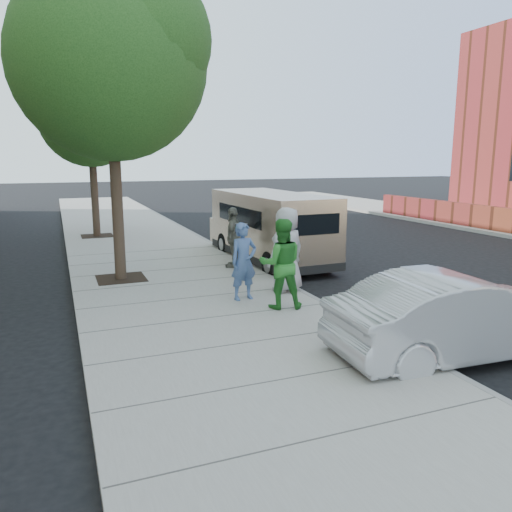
% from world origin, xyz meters
% --- Properties ---
extents(ground, '(120.00, 120.00, 0.00)m').
position_xyz_m(ground, '(0.00, 0.00, 0.00)').
color(ground, black).
rests_on(ground, ground).
extents(sidewalk, '(5.00, 60.00, 0.15)m').
position_xyz_m(sidewalk, '(-1.00, 0.00, 0.07)').
color(sidewalk, gray).
rests_on(sidewalk, ground).
extents(curb_face, '(0.12, 60.00, 0.16)m').
position_xyz_m(curb_face, '(1.44, 0.00, 0.07)').
color(curb_face, gray).
rests_on(curb_face, ground).
extents(tree_near, '(4.62, 4.60, 7.53)m').
position_xyz_m(tree_near, '(-2.25, 2.40, 5.55)').
color(tree_near, black).
rests_on(tree_near, sidewalk).
extents(tree_far, '(3.92, 3.80, 6.49)m').
position_xyz_m(tree_far, '(-2.25, 10.00, 4.88)').
color(tree_far, black).
rests_on(tree_far, sidewalk).
extents(parking_meter, '(0.32, 0.20, 1.48)m').
position_xyz_m(parking_meter, '(0.38, 0.78, 1.22)').
color(parking_meter, gray).
rests_on(parking_meter, sidewalk).
extents(van, '(2.13, 5.82, 2.13)m').
position_xyz_m(van, '(2.30, 3.52, 1.13)').
color(van, '#CCB092').
rests_on(van, ground).
extents(sedan, '(4.32, 1.71, 1.40)m').
position_xyz_m(sedan, '(2.14, -4.51, 0.70)').
color(sedan, '#AEAFB5').
rests_on(sedan, ground).
extents(person_officer, '(0.66, 0.48, 1.67)m').
position_xyz_m(person_officer, '(-0.04, -0.53, 0.99)').
color(person_officer, '#476398').
rests_on(person_officer, sidewalk).
extents(person_green_shirt, '(1.05, 0.92, 1.84)m').
position_xyz_m(person_green_shirt, '(0.44, -1.40, 1.07)').
color(person_green_shirt, '#2B862D').
rests_on(person_green_shirt, sidewalk).
extents(person_gray_shirt, '(1.08, 0.86, 1.94)m').
position_xyz_m(person_gray_shirt, '(1.10, -0.27, 1.12)').
color(person_gray_shirt, '#AEAEB0').
rests_on(person_gray_shirt, sidewalk).
extents(person_striped_polo, '(0.88, 1.06, 1.69)m').
position_xyz_m(person_striped_polo, '(0.83, 2.64, 0.99)').
color(person_striped_polo, slate).
rests_on(person_striped_polo, sidewalk).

